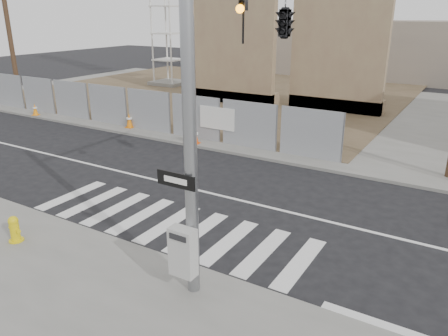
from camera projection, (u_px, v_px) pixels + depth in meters
The scene contains 12 objects.
ground at pixel (215, 194), 14.48m from camera, with size 100.00×100.00×0.00m, color black.
sidewalk_far at pixel (341, 113), 25.74m from camera, with size 50.00×20.00×0.12m, color slate.
signal_pole at pixel (258, 55), 10.00m from camera, with size 0.96×5.87×7.00m.
chain_link_fence at pixel (105, 104), 22.99m from camera, with size 24.60×0.04×2.00m, color gray.
concrete_wall_left at pixel (231, 51), 27.28m from camera, with size 6.00×1.30×8.00m.
concrete_wall_right at pixel (338, 55), 24.93m from camera, with size 5.50×1.30×8.00m.
utility_pole_left at pixel (7, 21), 25.90m from camera, with size 1.60×0.28×10.00m.
fire_hydrant at pixel (14, 229), 11.19m from camera, with size 0.47×0.47×0.70m.
traffic_cone_a at pixel (35, 110), 24.93m from camera, with size 0.44×0.44×0.66m.
traffic_cone_b at pixel (129, 121), 22.24m from camera, with size 0.40×0.40×0.74m.
traffic_cone_c at pixel (188, 135), 19.70m from camera, with size 0.41×0.41×0.68m.
traffic_cone_d at pixel (195, 136), 19.52m from camera, with size 0.39×0.39×0.72m.
Camera 1 is at (7.14, -11.26, 5.72)m, focal length 35.00 mm.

